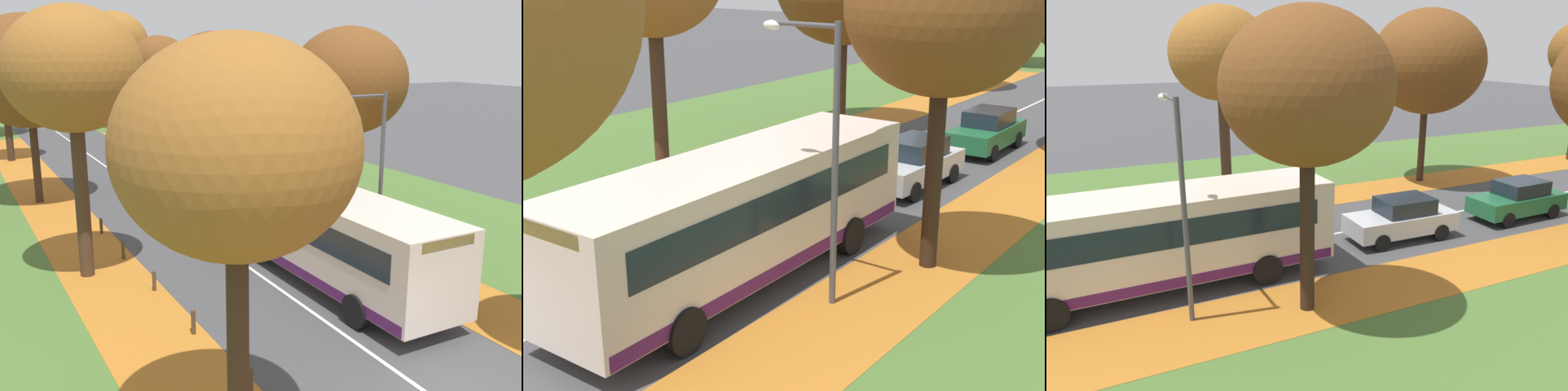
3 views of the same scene
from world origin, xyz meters
TOP-DOWN VIEW (x-y plane):
  - grass_verge_left at (-9.20, 20.00)m, footprint 12.00×90.00m
  - leaf_litter_left at (-4.60, 14.00)m, footprint 2.80×60.00m
  - leaf_litter_right at (4.60, 14.00)m, footprint 2.80×60.00m
  - road_centre_line at (0.00, 20.00)m, footprint 0.12×80.00m
  - tree_right_near at (4.77, 11.01)m, footprint 4.43×4.43m
  - bollard_third at (-3.53, 6.15)m, footprint 0.12×0.12m
  - bollard_fourth at (-3.53, 9.44)m, footprint 0.12×0.12m
  - bollard_fifth at (-3.60, 12.73)m, footprint 0.12×0.12m
  - bollard_sixth at (-3.58, 16.02)m, footprint 0.12×0.12m
  - streetlamp_right at (3.67, 7.91)m, footprint 1.89×0.28m
  - bus at (1.68, 7.67)m, footprint 2.78×10.43m
  - car_silver_lead at (1.51, 16.57)m, footprint 1.89×4.26m
  - car_green_following at (1.65, 22.49)m, footprint 1.81×4.21m

SIDE VIEW (x-z plane):
  - road_centre_line at x=0.00m, z-range 0.00..0.01m
  - grass_verge_left at x=-9.20m, z-range 0.00..0.01m
  - leaf_litter_left at x=-4.60m, z-range 0.01..0.01m
  - leaf_litter_right at x=4.60m, z-range 0.01..0.01m
  - bollard_fourth at x=-3.53m, z-range 0.00..0.65m
  - bollard_sixth at x=-3.58m, z-range 0.00..0.65m
  - bollard_fifth at x=-3.60m, z-range 0.00..0.66m
  - bollard_third at x=-3.53m, z-range 0.00..0.69m
  - car_silver_lead at x=1.51m, z-range 0.00..1.62m
  - car_green_following at x=1.65m, z-range 0.00..1.62m
  - bus at x=1.68m, z-range 0.21..3.19m
  - streetlamp_right at x=3.67m, z-range 0.74..6.74m
  - tree_right_near at x=4.77m, z-range 2.05..10.20m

